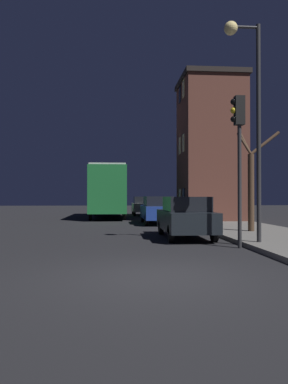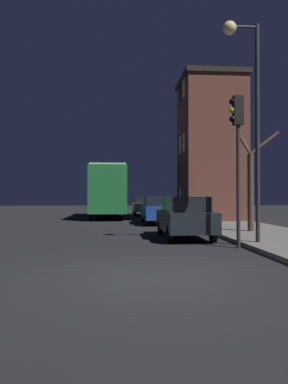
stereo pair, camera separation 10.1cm
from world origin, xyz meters
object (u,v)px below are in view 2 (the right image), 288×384
traffic_light (237,139)px  streetlamp (247,91)px  car_far_lane (144,206)px  bus (109,188)px  car_near_lane (185,217)px  car_mid_lane (158,210)px  bare_tree (251,183)px

traffic_light → streetlamp: bearing=33.9°
streetlamp → car_far_lane: 20.98m
traffic_light → bus: bearing=104.0°
traffic_light → bus: (-4.32, 17.28, -1.13)m
car_near_lane → car_mid_lane: car_mid_lane is taller
bus → car_near_lane: size_ratio=2.22×
car_far_lane → bus: bearing=-129.7°
bare_tree → car_mid_lane: (-3.26, 6.43, -1.34)m
bare_tree → car_near_lane: 3.53m
car_far_lane → car_near_lane: bearing=-89.0°
bus → car_mid_lane: bus is taller
streetlamp → car_mid_lane: size_ratio=1.52×
traffic_light → car_mid_lane: traffic_light is taller
bare_tree → car_mid_lane: 7.33m
bare_tree → car_far_lane: 17.10m
streetlamp → car_far_lane: streetlamp is taller
car_near_lane → car_mid_lane: (-0.20, 7.57, 0.01)m
streetlamp → car_near_lane: bearing=120.2°
bare_tree → car_near_lane: bearing=-159.6°
traffic_light → bare_tree: (1.93, 4.04, -1.20)m
streetlamp → bare_tree: bearing=68.0°
car_near_lane → car_far_lane: 17.85m
bare_tree → car_far_lane: (-3.36, 16.72, -1.34)m
streetlamp → bare_tree: (1.52, 3.77, -2.78)m
car_near_lane → car_far_lane: (-0.31, 17.85, 0.01)m
car_mid_lane → streetlamp: bearing=-80.3°
streetlamp → bare_tree: 4.92m
streetlamp → bus: size_ratio=0.73×
traffic_light → bus: size_ratio=0.49×
bare_tree → bus: size_ratio=0.46×
bare_tree → bus: (-6.25, 13.23, 0.07)m
bare_tree → streetlamp: bearing=-112.0°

